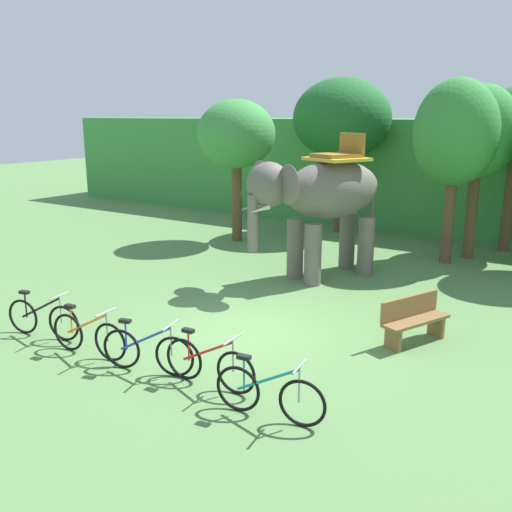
{
  "coord_description": "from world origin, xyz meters",
  "views": [
    {
      "loc": [
        5.88,
        -8.64,
        4.24
      ],
      "look_at": [
        -0.5,
        1.0,
        1.3
      ],
      "focal_mm": 39.07,
      "sensor_mm": 36.0,
      "label": 1
    }
  ],
  "objects_px": {
    "wooden_bench": "(413,318)",
    "tree_far_right": "(236,135)",
    "tree_right": "(342,119)",
    "elephant": "(322,196)",
    "bike_black": "(43,318)",
    "tree_far_left": "(479,133)",
    "tree_center_right": "(456,134)",
    "bike_orange": "(88,335)",
    "bike_teal": "(269,394)",
    "bike_red": "(209,364)",
    "bike_blue": "(147,351)"
  },
  "relations": [
    {
      "from": "bike_red",
      "to": "tree_right",
      "type": "bearing_deg",
      "value": 106.15
    },
    {
      "from": "elephant",
      "to": "bike_blue",
      "type": "height_order",
      "value": "elephant"
    },
    {
      "from": "tree_far_left",
      "to": "bike_orange",
      "type": "bearing_deg",
      "value": -109.6
    },
    {
      "from": "bike_teal",
      "to": "bike_orange",
      "type": "bearing_deg",
      "value": 179.45
    },
    {
      "from": "bike_orange",
      "to": "bike_teal",
      "type": "bearing_deg",
      "value": -0.55
    },
    {
      "from": "bike_teal",
      "to": "bike_black",
      "type": "bearing_deg",
      "value": 178.64
    },
    {
      "from": "tree_right",
      "to": "tree_center_right",
      "type": "height_order",
      "value": "tree_right"
    },
    {
      "from": "bike_orange",
      "to": "tree_center_right",
      "type": "bearing_deg",
      "value": 70.74
    },
    {
      "from": "bike_red",
      "to": "tree_far_right",
      "type": "bearing_deg",
      "value": 122.98
    },
    {
      "from": "tree_far_right",
      "to": "bike_red",
      "type": "distance_m",
      "value": 11.2
    },
    {
      "from": "tree_center_right",
      "to": "bike_teal",
      "type": "relative_size",
      "value": 3.09
    },
    {
      "from": "bike_black",
      "to": "wooden_bench",
      "type": "bearing_deg",
      "value": 31.59
    },
    {
      "from": "elephant",
      "to": "wooden_bench",
      "type": "height_order",
      "value": "elephant"
    },
    {
      "from": "tree_center_right",
      "to": "bike_orange",
      "type": "xyz_separation_m",
      "value": [
        -3.57,
        -10.21,
        -3.33
      ]
    },
    {
      "from": "tree_center_right",
      "to": "bike_blue",
      "type": "distance_m",
      "value": 10.88
    },
    {
      "from": "tree_right",
      "to": "tree_far_left",
      "type": "bearing_deg",
      "value": -15.42
    },
    {
      "from": "bike_orange",
      "to": "bike_blue",
      "type": "distance_m",
      "value": 1.37
    },
    {
      "from": "bike_black",
      "to": "bike_teal",
      "type": "xyz_separation_m",
      "value": [
        5.3,
        -0.13,
        0.0
      ]
    },
    {
      "from": "tree_far_left",
      "to": "bike_black",
      "type": "distance_m",
      "value": 12.77
    },
    {
      "from": "wooden_bench",
      "to": "tree_far_right",
      "type": "bearing_deg",
      "value": 145.76
    },
    {
      "from": "tree_center_right",
      "to": "tree_far_left",
      "type": "relative_size",
      "value": 1.03
    },
    {
      "from": "tree_right",
      "to": "bike_teal",
      "type": "distance_m",
      "value": 13.99
    },
    {
      "from": "elephant",
      "to": "bike_black",
      "type": "height_order",
      "value": "elephant"
    },
    {
      "from": "tree_far_right",
      "to": "tree_right",
      "type": "distance_m",
      "value": 4.02
    },
    {
      "from": "bike_blue",
      "to": "tree_center_right",
      "type": "bearing_deg",
      "value": 77.73
    },
    {
      "from": "tree_center_right",
      "to": "bike_red",
      "type": "relative_size",
      "value": 3.07
    },
    {
      "from": "bike_black",
      "to": "bike_orange",
      "type": "height_order",
      "value": "same"
    },
    {
      "from": "bike_red",
      "to": "bike_teal",
      "type": "bearing_deg",
      "value": -12.94
    },
    {
      "from": "tree_center_right",
      "to": "bike_blue",
      "type": "bearing_deg",
      "value": -102.27
    },
    {
      "from": "elephant",
      "to": "bike_black",
      "type": "distance_m",
      "value": 7.4
    },
    {
      "from": "tree_far_right",
      "to": "bike_red",
      "type": "xyz_separation_m",
      "value": [
        5.84,
        -9.01,
        -3.18
      ]
    },
    {
      "from": "bike_blue",
      "to": "tree_far_left",
      "type": "bearing_deg",
      "value": 76.75
    },
    {
      "from": "tree_far_right",
      "to": "bike_teal",
      "type": "distance_m",
      "value": 12.17
    },
    {
      "from": "bike_black",
      "to": "bike_teal",
      "type": "bearing_deg",
      "value": -1.36
    },
    {
      "from": "bike_black",
      "to": "tree_right",
      "type": "bearing_deg",
      "value": 88.06
    },
    {
      "from": "bike_orange",
      "to": "wooden_bench",
      "type": "relative_size",
      "value": 1.11
    },
    {
      "from": "bike_orange",
      "to": "bike_teal",
      "type": "height_order",
      "value": "same"
    },
    {
      "from": "tree_far_right",
      "to": "wooden_bench",
      "type": "bearing_deg",
      "value": -34.24
    },
    {
      "from": "wooden_bench",
      "to": "bike_orange",
      "type": "bearing_deg",
      "value": -140.58
    },
    {
      "from": "tree_far_right",
      "to": "bike_blue",
      "type": "bearing_deg",
      "value": -63.07
    },
    {
      "from": "bike_orange",
      "to": "bike_teal",
      "type": "relative_size",
      "value": 1.0
    },
    {
      "from": "tree_center_right",
      "to": "bike_orange",
      "type": "relative_size",
      "value": 3.08
    },
    {
      "from": "tree_center_right",
      "to": "bike_orange",
      "type": "height_order",
      "value": "tree_center_right"
    },
    {
      "from": "tree_center_right",
      "to": "elephant",
      "type": "height_order",
      "value": "tree_center_right"
    },
    {
      "from": "bike_black",
      "to": "bike_blue",
      "type": "xyz_separation_m",
      "value": [
        2.8,
        0.0,
        0.0
      ]
    },
    {
      "from": "tree_right",
      "to": "bike_blue",
      "type": "bearing_deg",
      "value": -79.2
    },
    {
      "from": "bike_teal",
      "to": "wooden_bench",
      "type": "xyz_separation_m",
      "value": [
        0.81,
        3.88,
        0.09
      ]
    },
    {
      "from": "tree_center_right",
      "to": "tree_far_left",
      "type": "distance_m",
      "value": 1.04
    },
    {
      "from": "bike_orange",
      "to": "bike_red",
      "type": "distance_m",
      "value": 2.56
    },
    {
      "from": "tree_far_right",
      "to": "bike_blue",
      "type": "xyz_separation_m",
      "value": [
        4.67,
        -9.18,
        -3.18
      ]
    }
  ]
}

